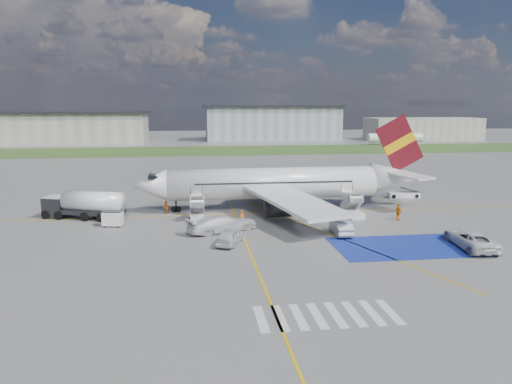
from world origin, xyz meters
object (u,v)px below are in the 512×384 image
Objects in this scene: belt_loader at (404,195)px; van_white_a at (471,236)px; gpu_cart at (113,219)px; car_silver_a at (230,237)px; airliner at (284,183)px; car_silver_b at (341,227)px; van_white_b at (223,221)px; fuel_tanker at (84,207)px.

van_white_a reaches higher than belt_loader.
car_silver_a is (12.10, -8.71, -0.03)m from gpu_cart.
airliner is 19.68m from belt_loader.
belt_loader is (18.56, 5.80, -3.04)m from airliner.
car_silver_b reaches higher than belt_loader.
belt_loader is 0.83× the size of van_white_b.
car_silver_a reaches higher than car_silver_b.
van_white_a is (34.34, -12.57, 0.29)m from gpu_cart.
gpu_cart is (-20.18, -6.31, -2.60)m from airliner.
car_silver_a is (15.92, -12.97, -0.61)m from fuel_tanker.
van_white_b is (-11.98, 2.75, 0.39)m from car_silver_b.
car_silver_b is at bearing -125.56° from belt_loader.
fuel_tanker reaches higher than car_silver_b.
belt_loader is at bearing -125.63° from car_silver_b.
car_silver_b is at bearing -74.59° from airliner.
belt_loader is 31.35m from van_white_b.
airliner is 13.36m from van_white_b.
fuel_tanker is at bearing 38.39° from van_white_b.
gpu_cart is (3.82, -4.27, -0.58)m from fuel_tanker.
gpu_cart is 24.62m from car_silver_b.
airliner is 7.60× the size of belt_loader.
gpu_cart reaches higher than car_silver_a.
car_silver_a is at bearing 159.94° from van_white_b.
belt_loader is 33.81m from car_silver_a.
fuel_tanker reaches higher than van_white_b.
airliner is at bearing 25.04° from fuel_tanker.
airliner reaches higher than belt_loader.
airliner is at bearing -71.40° from car_silver_b.
van_white_b is at bearing -7.25° from fuel_tanker.
car_silver_a is 0.99× the size of car_silver_b.
van_white_b is (-8.43, -10.12, -2.26)m from airliner.
belt_loader is at bearing -119.92° from car_silver_a.
airliner is 6.34× the size of van_white_b.
belt_loader is 1.06× the size of car_silver_b.
airliner is at bearing -63.97° from van_white_b.
van_white_b is (11.75, -3.81, 0.35)m from gpu_cart.
fuel_tanker reaches higher than gpu_cart.
gpu_cart is 0.51× the size of car_silver_a.
fuel_tanker is 1.71× the size of van_white_a.
gpu_cart is 0.40× the size of van_white_b.
van_white_b is at bearing -15.13° from van_white_a.
gpu_cart is at bearing -12.26° from car_silver_b.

